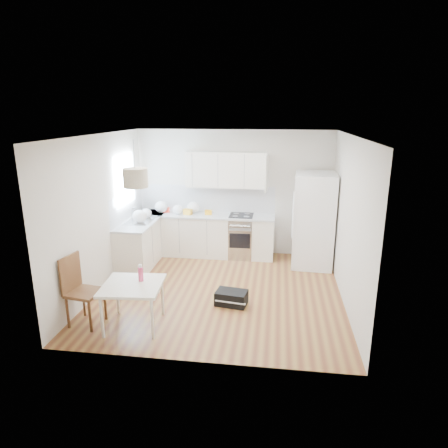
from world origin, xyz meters
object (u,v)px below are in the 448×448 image
(refrigerator, at_px, (315,220))
(dining_table, at_px, (133,289))
(gym_bag, at_px, (231,298))
(dining_chair, at_px, (85,291))

(refrigerator, distance_m, dining_table, 4.04)
(dining_table, distance_m, gym_bag, 1.67)
(dining_chair, xyz_separation_m, gym_bag, (2.06, 0.91, -0.41))
(refrigerator, relative_size, gym_bag, 3.78)
(refrigerator, distance_m, gym_bag, 2.63)
(refrigerator, xyz_separation_m, dining_table, (-2.79, -2.89, -0.35))
(refrigerator, relative_size, dining_table, 2.09)
(refrigerator, height_order, gym_bag, refrigerator)
(gym_bag, bearing_deg, refrigerator, 63.39)
(dining_table, height_order, gym_bag, dining_table)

